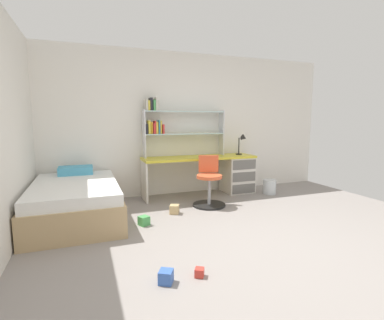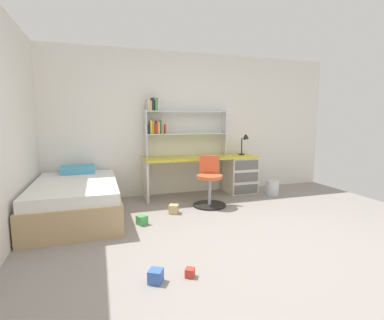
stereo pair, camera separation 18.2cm
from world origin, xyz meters
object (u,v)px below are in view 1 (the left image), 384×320
at_px(toy_block_natural_0, 174,209).
at_px(toy_block_blue_1, 166,277).
at_px(toy_block_red_3, 199,272).
at_px(toy_block_green_2, 144,221).
at_px(waste_bin, 270,187).
at_px(desk, 227,171).
at_px(desk_lamp, 243,141).
at_px(swivel_chair, 209,186).
at_px(bookshelf_hutch, 172,123).
at_px(bed_platform, 76,201).

distance_m(toy_block_natural_0, toy_block_blue_1, 1.82).
xyz_separation_m(toy_block_blue_1, toy_block_red_3, (0.30, -0.00, -0.02)).
xyz_separation_m(toy_block_blue_1, toy_block_green_2, (0.09, 1.40, 0.00)).
bearing_deg(toy_block_natural_0, waste_bin, 13.65).
xyz_separation_m(desk, desk_lamp, (0.33, 0.00, 0.56)).
height_order(waste_bin, toy_block_green_2, waste_bin).
distance_m(swivel_chair, toy_block_blue_1, 2.30).
xyz_separation_m(swivel_chair, toy_block_red_3, (-0.93, -1.93, -0.27)).
bearing_deg(desk, toy_block_green_2, -146.89).
distance_m(waste_bin, toy_block_natural_0, 2.03).
relative_size(bookshelf_hutch, waste_bin, 5.63).
relative_size(bookshelf_hutch, toy_block_red_3, 19.38).
bearing_deg(desk_lamp, swivel_chair, -146.27).
bearing_deg(swivel_chair, desk, 45.14).
relative_size(swivel_chair, toy_block_red_3, 10.31).
height_order(desk, toy_block_green_2, desk).
xyz_separation_m(desk, toy_block_natural_0, (-1.28, -0.85, -0.34)).
bearing_deg(bookshelf_hutch, desk_lamp, -6.68).
distance_m(bookshelf_hutch, waste_bin, 2.13).
height_order(waste_bin, toy_block_natural_0, waste_bin).
bearing_deg(bookshelf_hutch, toy_block_red_3, -101.87).
height_order(desk_lamp, waste_bin, desk_lamp).
relative_size(waste_bin, toy_block_blue_1, 2.36).
relative_size(waste_bin, toy_block_natural_0, 2.06).
distance_m(swivel_chair, toy_block_green_2, 1.28).
relative_size(desk, toy_block_green_2, 17.24).
bearing_deg(waste_bin, bed_platform, -175.77).
bearing_deg(bed_platform, desk, 13.27).
relative_size(swivel_chair, toy_block_green_2, 6.65).
xyz_separation_m(bed_platform, toy_block_blue_1, (0.74, -1.95, -0.20)).
xyz_separation_m(desk, toy_block_blue_1, (-1.88, -2.57, -0.34)).
bearing_deg(toy_block_green_2, toy_block_blue_1, -93.58).
bearing_deg(swivel_chair, bookshelf_hutch, 114.12).
xyz_separation_m(swivel_chair, toy_block_blue_1, (-1.23, -1.92, -0.26)).
xyz_separation_m(toy_block_natural_0, toy_block_red_3, (-0.30, -1.72, -0.03)).
xyz_separation_m(desk, waste_bin, (0.69, -0.37, -0.27)).
bearing_deg(swivel_chair, toy_block_blue_1, -122.68).
bearing_deg(toy_block_natural_0, toy_block_blue_1, -109.13).
distance_m(bookshelf_hutch, swivel_chair, 1.32).
relative_size(desk, swivel_chair, 2.59).
height_order(desk, waste_bin, desk).
height_order(desk, bed_platform, desk).
bearing_deg(toy_block_natural_0, bed_platform, 170.01).
height_order(bookshelf_hutch, waste_bin, bookshelf_hutch).
relative_size(toy_block_natural_0, toy_block_green_2, 1.08).
xyz_separation_m(bookshelf_hutch, toy_block_red_3, (-0.57, -2.73, -1.26)).
relative_size(toy_block_blue_1, toy_block_red_3, 1.46).
distance_m(bed_platform, toy_block_red_3, 2.22).
height_order(toy_block_blue_1, toy_block_green_2, toy_block_green_2).
relative_size(desk, toy_block_red_3, 26.73).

